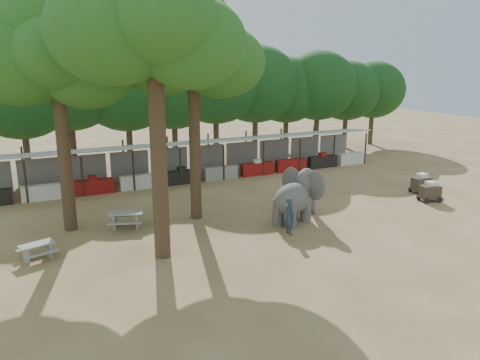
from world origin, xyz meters
name	(u,v)px	position (x,y,z in m)	size (l,w,h in m)	color
ground	(312,248)	(0.00, 0.00, 0.00)	(100.00, 100.00, 0.00)	brown
vendor_stalls	(196,162)	(0.00, 13.84, 1.18)	(28.00, 2.99, 2.80)	#A8AAAF
yard_tree_left	(51,51)	(-9.13, 7.19, 8.20)	(7.10, 6.90, 11.02)	#332316
yard_tree_center	(148,21)	(-6.13, 2.19, 9.21)	(7.10, 6.90, 12.04)	#332316
yard_tree_back	(188,45)	(-3.13, 6.19, 8.54)	(7.10, 6.90, 11.36)	#332316
backdrop_trees	(170,93)	(0.00, 19.00, 5.51)	(46.46, 5.95, 8.33)	#332316
elephant	(297,196)	(1.33, 3.32, 1.29)	(3.45, 2.71, 2.58)	#494646
handler	(290,216)	(0.03, 1.90, 0.88)	(0.63, 0.42, 1.75)	#26384C
picnic_table_near	(37,249)	(-10.63, 3.93, 0.43)	(1.62, 1.54, 0.66)	gray
picnic_table_far	(126,218)	(-6.58, 6.02, 0.52)	(2.00, 1.90, 0.80)	gray
cart_front	(430,192)	(10.06, 2.87, 0.58)	(1.35, 1.04, 1.17)	#322721
cart_back	(421,183)	(11.06, 4.46, 0.59)	(1.23, 0.81, 1.20)	#322721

